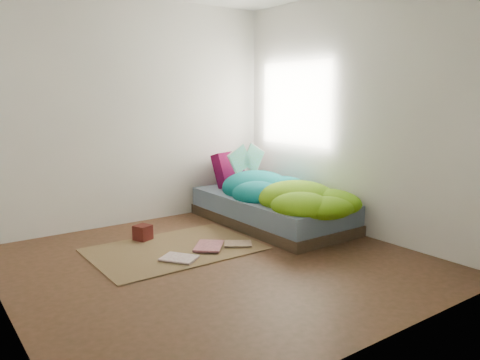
% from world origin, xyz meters
% --- Properties ---
extents(ground, '(3.50, 3.50, 0.00)m').
position_xyz_m(ground, '(0.00, 0.00, 0.00)').
color(ground, '#3E2B18').
rests_on(ground, ground).
extents(room_walls, '(3.54, 3.54, 2.62)m').
position_xyz_m(room_walls, '(0.01, 0.01, 1.63)').
color(room_walls, silver).
rests_on(room_walls, ground).
extents(bed, '(1.00, 2.00, 0.34)m').
position_xyz_m(bed, '(1.22, 0.72, 0.17)').
color(bed, '#34251C').
rests_on(bed, ground).
extents(duvet, '(0.96, 1.84, 0.34)m').
position_xyz_m(duvet, '(1.22, 0.50, 0.51)').
color(duvet, '#076777').
rests_on(duvet, bed).
extents(rug, '(1.60, 1.10, 0.01)m').
position_xyz_m(rug, '(-0.15, 0.55, 0.01)').
color(rug, brown).
rests_on(rug, ground).
extents(pillow_floral, '(0.58, 0.42, 0.12)m').
position_xyz_m(pillow_floral, '(1.38, 1.43, 0.40)').
color(pillow_floral, beige).
rests_on(pillow_floral, bed).
extents(pillow_magenta, '(0.46, 0.26, 0.44)m').
position_xyz_m(pillow_magenta, '(1.17, 1.50, 0.56)').
color(pillow_magenta, '#500523').
rests_on(pillow_magenta, bed).
extents(open_book, '(0.47, 0.13, 0.28)m').
position_xyz_m(open_book, '(1.25, 1.23, 0.82)').
color(open_book, green).
rests_on(open_book, duvet).
extents(wooden_box, '(0.20, 0.20, 0.15)m').
position_xyz_m(wooden_box, '(-0.28, 1.00, 0.09)').
color(wooden_box, '#3A100D').
rests_on(wooden_box, rug).
extents(floor_book_a, '(0.37, 0.39, 0.02)m').
position_xyz_m(floor_book_a, '(-0.36, 0.18, 0.02)').
color(floor_book_a, white).
rests_on(floor_book_a, rug).
extents(floor_book_b, '(0.43, 0.43, 0.03)m').
position_xyz_m(floor_book_b, '(0.04, 0.45, 0.03)').
color(floor_book_b, '#D07882').
rests_on(floor_book_b, rug).
extents(floor_book_c, '(0.34, 0.32, 0.02)m').
position_xyz_m(floor_book_c, '(0.37, 0.19, 0.02)').
color(floor_book_c, tan).
rests_on(floor_book_c, rug).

